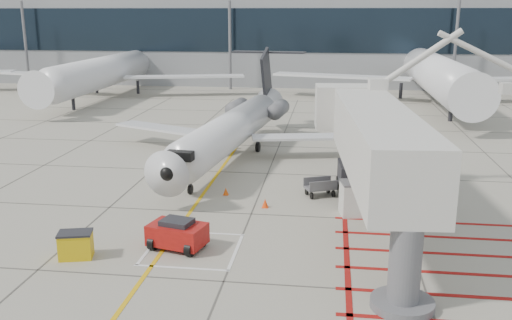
# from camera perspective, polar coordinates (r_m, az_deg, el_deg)

# --- Properties ---
(ground_plane) EXTENTS (260.00, 260.00, 0.00)m
(ground_plane) POSITION_cam_1_polar(r_m,az_deg,el_deg) (27.20, -1.68, -8.30)
(ground_plane) COLOR #9B9786
(ground_plane) RESTS_ON ground
(regional_jet) EXTENTS (25.10, 30.15, 7.28)m
(regional_jet) POSITION_cam_1_polar(r_m,az_deg,el_deg) (39.49, -3.39, 4.48)
(regional_jet) COLOR silver
(regional_jet) RESTS_ON ground_plane
(jet_bridge) EXTENTS (11.22, 21.05, 8.14)m
(jet_bridge) POSITION_cam_1_polar(r_m,az_deg,el_deg) (27.35, 12.16, 0.50)
(jet_bridge) COLOR silver
(jet_bridge) RESTS_ON ground_plane
(pushback_tug) EXTENTS (2.84, 2.15, 1.48)m
(pushback_tug) POSITION_cam_1_polar(r_m,az_deg,el_deg) (26.62, -7.88, -7.24)
(pushback_tug) COLOR #A4130F
(pushback_tug) RESTS_ON ground_plane
(spill_bin) EXTENTS (1.60, 1.26, 1.22)m
(spill_bin) POSITION_cam_1_polar(r_m,az_deg,el_deg) (26.66, -17.58, -8.09)
(spill_bin) COLOR gold
(spill_bin) RESTS_ON ground_plane
(baggage_cart) EXTENTS (2.03, 1.69, 1.10)m
(baggage_cart) POSITION_cam_1_polar(r_m,az_deg,el_deg) (33.87, 6.43, -2.70)
(baggage_cart) COLOR #5B5A60
(baggage_cart) RESTS_ON ground_plane
(ground_power_unit) EXTENTS (2.52, 1.74, 1.84)m
(ground_power_unit) POSITION_cam_1_polar(r_m,az_deg,el_deg) (31.04, 10.62, -3.78)
(ground_power_unit) COLOR silver
(ground_power_unit) RESTS_ON ground_plane
(cone_nose) EXTENTS (0.33, 0.33, 0.45)m
(cone_nose) POSITION_cam_1_polar(r_m,az_deg,el_deg) (33.99, -3.04, -3.14)
(cone_nose) COLOR #DA4B0B
(cone_nose) RESTS_ON ground_plane
(cone_side) EXTENTS (0.36, 0.36, 0.51)m
(cone_side) POSITION_cam_1_polar(r_m,az_deg,el_deg) (31.81, 0.92, -4.33)
(cone_side) COLOR #F53F0C
(cone_side) RESTS_ON ground_plane
(terminal_building) EXTENTS (180.00, 28.00, 14.00)m
(terminal_building) POSITION_cam_1_polar(r_m,az_deg,el_deg) (94.96, 11.40, 12.21)
(terminal_building) COLOR gray
(terminal_building) RESTS_ON ground_plane
(terminal_glass_band) EXTENTS (180.00, 0.10, 6.00)m
(terminal_glass_band) POSITION_cam_1_polar(r_m,az_deg,el_deg) (80.92, 12.05, 12.51)
(terminal_glass_band) COLOR black
(terminal_glass_band) RESTS_ON ground_plane
(bg_aircraft_b) EXTENTS (34.21, 38.01, 11.40)m
(bg_aircraft_b) POSITION_cam_1_polar(r_m,az_deg,el_deg) (76.31, -14.44, 10.53)
(bg_aircraft_b) COLOR silver
(bg_aircraft_b) RESTS_ON ground_plane
(bg_aircraft_c) EXTENTS (38.46, 42.74, 12.82)m
(bg_aircraft_c) POSITION_cam_1_polar(r_m,az_deg,el_deg) (71.81, 17.33, 10.67)
(bg_aircraft_c) COLOR silver
(bg_aircraft_c) RESTS_ON ground_plane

